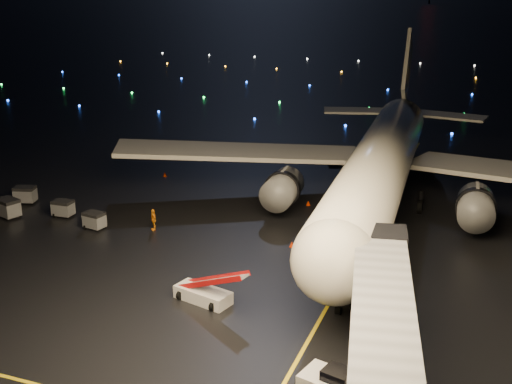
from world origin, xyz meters
TOP-DOWN VIEW (x-y plane):
  - ground at (0.00, 300.00)m, footprint 2000.00×2000.00m
  - lane_centre at (12.00, 15.00)m, footprint 0.25×80.00m
  - airliner at (11.56, 27.71)m, footprint 58.30×55.69m
  - belt_loader at (3.68, 2.15)m, footprint 6.21×3.07m
  - crew_c at (-6.22, 12.92)m, footprint 1.15×1.15m
  - safety_cone_0 at (6.58, 13.49)m, footprint 0.52×0.52m
  - safety_cone_1 at (4.91, 24.23)m, footprint 0.51×0.51m
  - safety_cone_2 at (0.99, 23.58)m, footprint 0.49×0.49m
  - safety_cone_3 at (-13.31, 28.19)m, footprint 0.56×0.56m
  - taxiway_lights at (0.00, 106.00)m, footprint 164.00×92.00m
  - baggage_cart_0 at (-15.97, 13.02)m, footprint 1.90×1.37m
  - baggage_cart_1 at (-11.35, 11.33)m, footprint 2.00×1.55m
  - baggage_cart_2 at (-20.66, 11.00)m, footprint 2.49×2.08m
  - baggage_cart_3 at (-21.96, 14.97)m, footprint 2.31×1.91m

SIDE VIEW (x-z plane):
  - ground at x=0.00m, z-range 0.00..0.00m
  - lane_centre at x=12.00m, z-range 0.00..0.02m
  - taxiway_lights at x=0.00m, z-range 0.00..0.36m
  - safety_cone_1 at x=4.91m, z-range 0.00..0.47m
  - safety_cone_0 at x=6.58m, z-range 0.00..0.49m
  - safety_cone_3 at x=-13.31m, z-range 0.00..0.50m
  - safety_cone_2 at x=0.99m, z-range 0.00..0.51m
  - baggage_cart_1 at x=-11.35m, z-range 0.00..1.54m
  - baggage_cart_0 at x=-15.97m, z-range 0.00..1.57m
  - baggage_cart_3 at x=-21.96m, z-range 0.00..1.70m
  - baggage_cart_2 at x=-20.66m, z-range 0.00..1.81m
  - crew_c at x=-6.22m, z-range 0.00..1.96m
  - belt_loader at x=3.68m, z-range 0.00..2.90m
  - airliner at x=11.56m, z-range 0.00..15.70m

